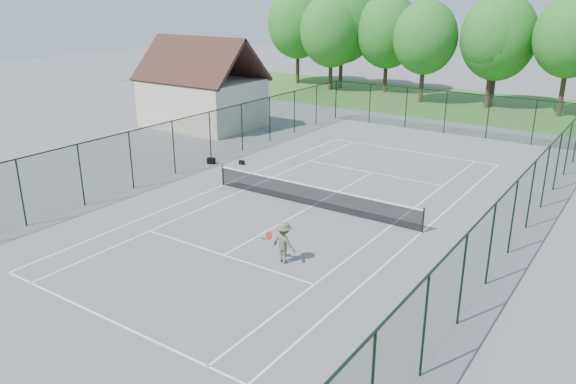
# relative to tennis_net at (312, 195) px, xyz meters

# --- Properties ---
(ground) EXTENTS (140.00, 140.00, 0.00)m
(ground) POSITION_rel_tennis_net_xyz_m (0.00, 0.00, -0.58)
(ground) COLOR slate
(ground) RESTS_ON ground
(grass_far) EXTENTS (80.00, 16.00, 0.01)m
(grass_far) POSITION_rel_tennis_net_xyz_m (0.00, 30.00, -0.57)
(grass_far) COLOR #42792C
(grass_far) RESTS_ON ground
(court_lines) EXTENTS (11.05, 23.85, 0.01)m
(court_lines) POSITION_rel_tennis_net_xyz_m (0.00, 0.00, -0.57)
(court_lines) COLOR white
(court_lines) RESTS_ON ground
(tennis_net) EXTENTS (11.08, 0.08, 1.10)m
(tennis_net) POSITION_rel_tennis_net_xyz_m (0.00, 0.00, 0.00)
(tennis_net) COLOR black
(tennis_net) RESTS_ON ground
(fence_enclosure) EXTENTS (18.05, 36.05, 3.02)m
(fence_enclosure) POSITION_rel_tennis_net_xyz_m (0.00, 0.00, 0.98)
(fence_enclosure) COLOR #1B3A22
(fence_enclosure) RESTS_ON ground
(utility_building) EXTENTS (8.60, 6.27, 6.63)m
(utility_building) POSITION_rel_tennis_net_xyz_m (-16.00, 10.00, 2.54)
(utility_building) COLOR beige
(utility_building) RESTS_ON ground
(tree_line_far) EXTENTS (39.40, 6.40, 9.70)m
(tree_line_far) POSITION_rel_tennis_net_xyz_m (0.00, 30.00, 5.42)
(tree_line_far) COLOR #402A1E
(tree_line_far) RESTS_ON ground
(sports_bag_a) EXTENTS (0.51, 0.40, 0.36)m
(sports_bag_a) POSITION_rel_tennis_net_xyz_m (-8.66, 2.62, -0.40)
(sports_bag_a) COLOR black
(sports_bag_a) RESTS_ON ground
(sports_bag_b) EXTENTS (0.33, 0.23, 0.24)m
(sports_bag_b) POSITION_rel_tennis_net_xyz_m (-7.08, 3.52, -0.46)
(sports_bag_b) COLOR black
(sports_bag_b) RESTS_ON ground
(tennis_player) EXTENTS (1.64, 0.79, 1.59)m
(tennis_player) POSITION_rel_tennis_net_xyz_m (2.25, -5.56, 0.22)
(tennis_player) COLOR #565E40
(tennis_player) RESTS_ON ground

